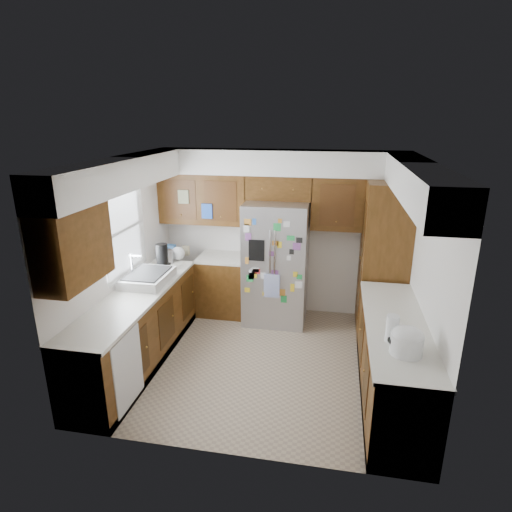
# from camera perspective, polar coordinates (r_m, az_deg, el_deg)

# --- Properties ---
(floor) EXTENTS (3.60, 3.60, 0.00)m
(floor) POSITION_cam_1_polar(r_m,az_deg,el_deg) (5.57, 0.75, -13.81)
(floor) COLOR tan
(floor) RESTS_ON ground
(room_shell) EXTENTS (3.64, 3.24, 2.52)m
(room_shell) POSITION_cam_1_polar(r_m,az_deg,el_deg) (5.22, 0.38, 5.71)
(room_shell) COLOR white
(room_shell) RESTS_ON ground
(left_counter_run) EXTENTS (1.36, 3.20, 0.92)m
(left_counter_run) POSITION_cam_1_polar(r_m,az_deg,el_deg) (5.74, -12.83, -8.37)
(left_counter_run) COLOR #3F270C
(left_counter_run) RESTS_ON ground
(right_counter_run) EXTENTS (0.63, 2.25, 0.92)m
(right_counter_run) POSITION_cam_1_polar(r_m,az_deg,el_deg) (4.93, 17.69, -13.63)
(right_counter_run) COLOR #3F270C
(right_counter_run) RESTS_ON ground
(pantry) EXTENTS (0.60, 0.90, 2.15)m
(pantry) POSITION_cam_1_polar(r_m,az_deg,el_deg) (6.14, 16.64, -0.39)
(pantry) COLOR #3F270C
(pantry) RESTS_ON ground
(fridge) EXTENTS (0.90, 0.79, 1.80)m
(fridge) POSITION_cam_1_polar(r_m,az_deg,el_deg) (6.26, 2.69, -0.95)
(fridge) COLOR #A6A6AB
(fridge) RESTS_ON ground
(bridge_cabinet) EXTENTS (0.96, 0.34, 0.35)m
(bridge_cabinet) POSITION_cam_1_polar(r_m,az_deg,el_deg) (6.21, 3.13, 9.14)
(bridge_cabinet) COLOR #3F270C
(bridge_cabinet) RESTS_ON fridge
(fridge_top_items) EXTENTS (0.56, 0.31, 0.28)m
(fridge_top_items) POSITION_cam_1_polar(r_m,az_deg,el_deg) (6.19, 2.92, 11.93)
(fridge_top_items) COLOR #1733C3
(fridge_top_items) RESTS_ON bridge_cabinet
(sink_assembly) EXTENTS (0.52, 0.70, 0.37)m
(sink_assembly) POSITION_cam_1_polar(r_m,az_deg,el_deg) (5.63, -14.25, -2.80)
(sink_assembly) COLOR silver
(sink_assembly) RESTS_ON left_counter_run
(left_counter_clutter) EXTENTS (0.34, 0.92, 0.38)m
(left_counter_clutter) POSITION_cam_1_polar(r_m,az_deg,el_deg) (6.24, -11.39, 0.09)
(left_counter_clutter) COLOR black
(left_counter_clutter) RESTS_ON left_counter_run
(rice_cooker) EXTENTS (0.30, 0.29, 0.26)m
(rice_cooker) POSITION_cam_1_polar(r_m,az_deg,el_deg) (4.10, 19.48, -10.54)
(rice_cooker) COLOR white
(rice_cooker) RESTS_ON right_counter_run
(paper_towel) EXTENTS (0.12, 0.12, 0.27)m
(paper_towel) POSITION_cam_1_polar(r_m,az_deg,el_deg) (4.26, 17.69, -9.22)
(paper_towel) COLOR white
(paper_towel) RESTS_ON right_counter_run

